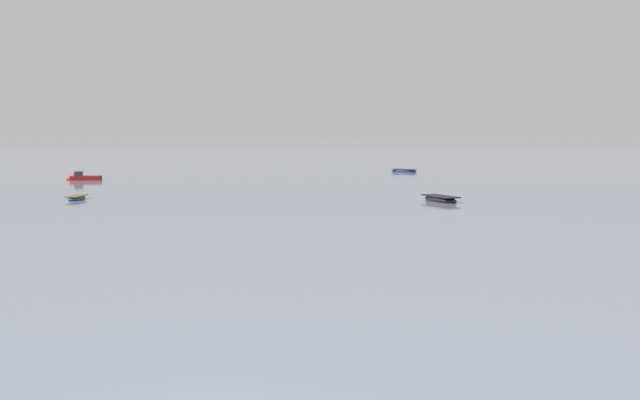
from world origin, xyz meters
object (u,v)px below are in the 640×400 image
Objects in this scene: rowboat_moored_5 at (440,199)px; motorboat_moored_1 at (80,178)px; rowboat_moored_3 at (77,198)px; rowboat_moored_2 at (404,171)px.

motorboat_moored_1 is (-26.01, 40.52, 0.06)m from rowboat_moored_5.
rowboat_moored_5 reaches higher than rowboat_moored_3.
rowboat_moored_5 is 48.15m from motorboat_moored_1.
rowboat_moored_5 is at bearing -61.60° from rowboat_moored_2.
rowboat_moored_3 is (-47.76, -28.66, -0.03)m from rowboat_moored_2.
rowboat_moored_5 is 0.99× the size of motorboat_moored_1.
rowboat_moored_3 is 27.19m from motorboat_moored_1.
rowboat_moored_3 is at bearing -96.14° from rowboat_moored_2.
rowboat_moored_2 is 46.28m from rowboat_moored_5.
rowboat_moored_2 is at bearing -164.11° from motorboat_moored_1.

